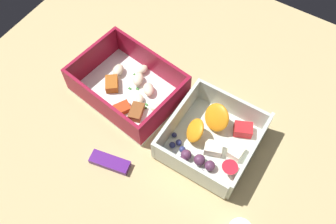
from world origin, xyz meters
TOP-DOWN VIEW (x-y plane):
  - table_surface at (0.00, 0.00)cm, footprint 80.00×80.00cm
  - pasta_container at (8.16, -0.76)cm, footprint 20.97×16.65cm
  - fruit_bowl at (-10.57, 0.63)cm, footprint 14.87×15.81cm
  - candy_bar at (2.43, 13.09)cm, footprint 7.35×3.81cm

SIDE VIEW (x-z plane):
  - table_surface at x=0.00cm, z-range 0.00..2.00cm
  - candy_bar at x=2.43cm, z-range 2.00..3.20cm
  - fruit_bowl at x=-10.57cm, z-range 1.15..6.76cm
  - pasta_container at x=8.16cm, z-range 0.85..7.20cm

